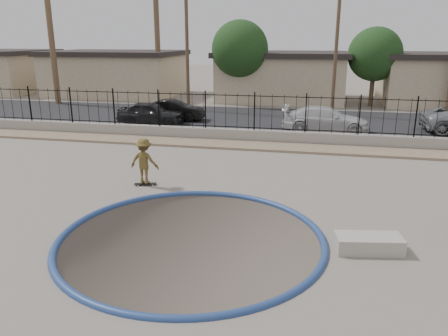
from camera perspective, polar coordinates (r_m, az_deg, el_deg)
ground at (r=23.98m, az=4.45°, el=1.79°), size 120.00×120.00×2.20m
bowl_pit at (r=11.58m, az=-4.27°, el=-9.20°), size 6.84×6.84×1.80m
coping_ring at (r=11.58m, az=-4.27°, el=-9.20°), size 7.04×7.04×0.20m
rock_strip at (r=21.01m, az=3.49°, el=2.92°), size 42.00×1.60×0.11m
retaining_wall at (r=22.01m, az=3.93°, el=4.20°), size 42.00×0.45×0.60m
fence at (r=21.79m, az=3.99°, el=7.29°), size 40.00×0.04×1.80m
street at (r=28.59m, az=5.87°, el=6.48°), size 90.00×8.00×0.04m
house_west at (r=41.70m, az=-13.88°, el=12.00°), size 11.60×8.60×3.90m
house_center at (r=37.73m, az=7.60°, el=11.89°), size 10.60×8.60×3.90m
palm_mid at (r=37.36m, az=-8.82°, el=19.04°), size 2.30×2.30×9.30m
utility_pole_left at (r=31.31m, az=-4.86°, el=16.01°), size 1.70×0.24×9.00m
utility_pole_mid at (r=30.00m, az=14.53°, el=16.02°), size 1.70×0.24×9.50m
street_tree_left at (r=34.52m, az=2.10°, el=15.27°), size 4.32×4.32×6.36m
street_tree_mid at (r=35.23m, az=19.13°, el=13.85°), size 3.96×3.96×5.83m
skater at (r=15.55m, az=-10.36°, el=0.57°), size 1.06×0.64×1.60m
skateboard at (r=15.77m, az=-10.22°, el=-2.04°), size 0.80×0.41×0.07m
concrete_ledge at (r=11.42m, az=18.35°, el=-9.35°), size 1.70×0.96×0.40m
car_a at (r=26.59m, az=-9.55°, el=7.08°), size 4.01×1.73×1.35m
car_b at (r=27.77m, az=-6.60°, el=7.52°), size 3.94×1.62×1.27m
car_c at (r=24.77m, az=13.14°, el=6.21°), size 4.74×1.96×1.37m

